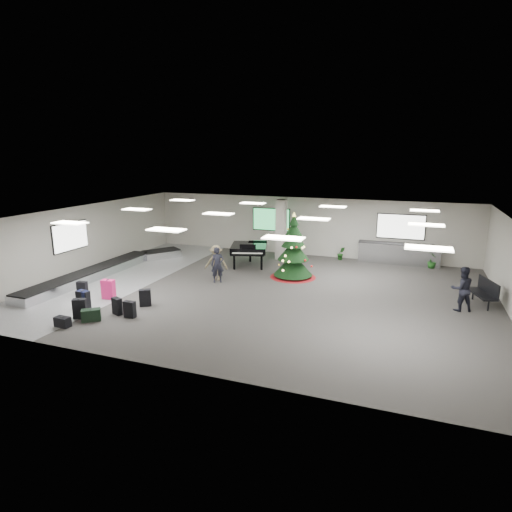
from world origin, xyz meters
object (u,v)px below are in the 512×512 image
(grand_piano, at_px, (249,248))
(potted_plant_left, at_px, (341,253))
(christmas_tree, at_px, (293,255))
(traveler_bench, at_px, (462,289))
(service_counter, at_px, (398,254))
(traveler_a, at_px, (217,265))
(baggage_carousel, at_px, (107,269))
(traveler_b, at_px, (216,263))
(bench, at_px, (485,291))
(potted_plant_right, at_px, (432,260))
(pink_suitcase, at_px, (108,289))

(grand_piano, bearing_deg, potted_plant_left, 17.74)
(christmas_tree, relative_size, traveler_bench, 1.83)
(service_counter, relative_size, christmas_tree, 1.34)
(traveler_a, bearing_deg, baggage_carousel, 155.90)
(traveler_bench, bearing_deg, traveler_a, -20.23)
(christmas_tree, xyz_separation_m, traveler_b, (-3.12, -1.63, -0.24))
(christmas_tree, bearing_deg, bench, -8.40)
(baggage_carousel, bearing_deg, potted_plant_right, 24.12)
(service_counter, relative_size, bench, 2.46)
(grand_piano, bearing_deg, potted_plant_right, 0.82)
(pink_suitcase, distance_m, bench, 14.36)
(bench, relative_size, traveler_b, 1.04)
(traveler_b, bearing_deg, traveler_bench, -16.98)
(pink_suitcase, distance_m, traveler_a, 4.67)
(traveler_a, distance_m, traveler_bench, 9.77)
(baggage_carousel, relative_size, traveler_b, 6.12)
(grand_piano, distance_m, potted_plant_left, 5.09)
(service_counter, height_order, traveler_bench, traveler_bench)
(baggage_carousel, height_order, christmas_tree, christmas_tree)
(baggage_carousel, distance_m, traveler_bench, 15.27)
(bench, bearing_deg, baggage_carousel, 167.21)
(christmas_tree, bearing_deg, baggage_carousel, -163.13)
(grand_piano, relative_size, traveler_bench, 1.58)
(potted_plant_left, relative_size, potted_plant_right, 0.93)
(grand_piano, relative_size, potted_plant_right, 3.39)
(service_counter, bearing_deg, traveler_bench, -68.86)
(potted_plant_left, bearing_deg, grand_piano, -145.45)
(baggage_carousel, height_order, potted_plant_right, potted_plant_right)
(grand_piano, bearing_deg, traveler_a, -112.06)
(traveler_a, distance_m, potted_plant_right, 10.70)
(traveler_a, bearing_deg, bench, -26.32)
(traveler_a, bearing_deg, traveler_bench, -31.26)
(service_counter, height_order, potted_plant_left, service_counter)
(traveler_a, bearing_deg, pink_suitcase, -161.65)
(pink_suitcase, relative_size, traveler_a, 0.50)
(christmas_tree, height_order, traveler_b, christmas_tree)
(bench, bearing_deg, potted_plant_left, 122.36)
(service_counter, distance_m, traveler_a, 9.57)
(traveler_a, height_order, potted_plant_right, traveler_a)
(traveler_bench, bearing_deg, bench, -153.52)
(bench, distance_m, traveler_bench, 1.29)
(service_counter, bearing_deg, traveler_b, -142.43)
(baggage_carousel, bearing_deg, grand_piano, 32.73)
(pink_suitcase, height_order, grand_piano, grand_piano)
(christmas_tree, distance_m, potted_plant_right, 7.23)
(baggage_carousel, height_order, service_counter, service_counter)
(baggage_carousel, relative_size, potted_plant_left, 13.58)
(christmas_tree, xyz_separation_m, potted_plant_left, (1.54, 4.03, -0.68))
(traveler_b, bearing_deg, bench, -11.99)
(service_counter, height_order, bench, service_counter)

